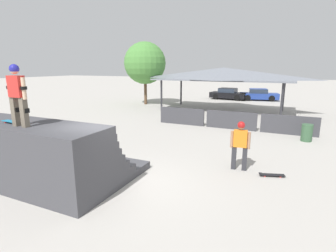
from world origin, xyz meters
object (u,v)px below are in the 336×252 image
Objects in this scene: tree_beside_pavilion at (145,63)px; trash_bin at (307,133)px; skateboard_on_ground at (271,175)px; parked_car_black at (228,94)px; bystander_walking at (240,142)px; skater_on_deck at (17,91)px; skateboard_on_deck at (13,122)px; parked_car_blue at (259,95)px.

trash_bin is (13.78, -8.15, -3.53)m from tree_beside_pavilion.
skateboard_on_ground is 0.21× the size of parked_car_black.
parked_car_black is (-4.81, 20.66, -0.44)m from bystander_walking.
tree_beside_pavilion reaches higher than skater_on_deck.
skateboard_on_deck is 12.62m from trash_bin.
skater_on_deck is 0.41× the size of parked_car_black.
trash_bin reaches higher than skateboard_on_ground.
parked_car_black is at bearing 114.95° from trash_bin.
skateboard_on_deck is at bearing -131.48° from trash_bin.
skater_on_deck reaches higher than parked_car_blue.
skater_on_deck is 7.15m from bystander_walking.
skater_on_deck reaches higher than trash_bin.
parked_car_blue is at bearing -100.72° from skateboard_on_ground.
parked_car_blue is at bearing 103.97° from trash_bin.
parked_car_black is (-5.92, 20.84, 0.54)m from skateboard_on_ground.
parked_car_blue is (3.74, 25.55, -2.37)m from skater_on_deck.
trash_bin is at bearing -30.60° from tree_beside_pavilion.
parked_car_black is 3.26m from parked_car_blue.
skater_on_deck is at bearing -110.20° from parked_car_blue.
skateboard_on_deck is 0.47× the size of bystander_walking.
skateboard_on_deck is at bearing -86.46° from parked_car_black.
skateboard_on_deck is at bearing 162.91° from skater_on_deck.
skateboard_on_deck is 0.19× the size of parked_car_blue.
skater_on_deck is 0.96× the size of bystander_walking.
tree_beside_pavilion is (-5.49, 17.53, 1.91)m from skateboard_on_deck.
skateboard_on_ground is at bearing 33.38° from skateboard_on_deck.
skater_on_deck is at bearing 15.09° from skateboard_on_ground.
tree_beside_pavilion reaches higher than bystander_walking.
parked_car_black is at bearing 87.44° from skater_on_deck.
trash_bin is (2.40, 5.18, -0.61)m from bystander_walking.
bystander_walking is at bearing -26.96° from skateboard_on_ground.
skateboard_on_deck is 25.79m from parked_car_blue.
bystander_walking reaches higher than parked_car_black.
skateboard_on_ground is at bearing -103.51° from trash_bin.
parked_car_black is at bearing 177.49° from parked_car_blue.
skater_on_deck reaches higher than parked_car_black.
tree_beside_pavilion is at bearing -65.14° from skateboard_on_ground.
skater_on_deck is 2.01× the size of trash_bin.
parked_car_black is 0.97× the size of parked_car_blue.
tree_beside_pavilion is (-12.49, 13.50, 3.90)m from skateboard_on_ground.
bystander_walking is 17.77m from tree_beside_pavilion.
tree_beside_pavilion reaches higher than skateboard_on_ground.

